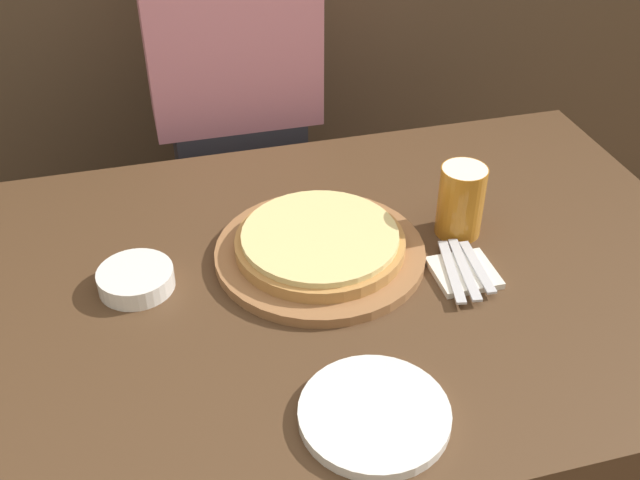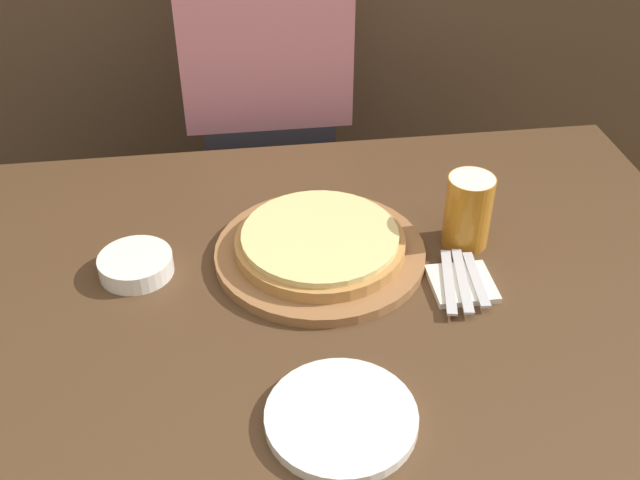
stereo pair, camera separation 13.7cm
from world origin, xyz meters
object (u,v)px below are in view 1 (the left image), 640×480
pizza_on_board (320,247)px  fork (452,271)px  diner_person (238,141)px  spoon (477,267)px  dinner_knife (464,269)px  beer_glass (461,198)px  side_bowl (136,279)px  dinner_plate (375,414)px

pizza_on_board → fork: size_ratio=2.22×
fork → diner_person: (-0.26, 0.77, -0.11)m
pizza_on_board → spoon: (0.26, -0.12, -0.01)m
pizza_on_board → spoon: pizza_on_board is taller
diner_person → fork: bearing=-71.2°
diner_person → dinner_knife: bearing=-69.5°
beer_glass → diner_person: size_ratio=0.10×
beer_glass → fork: bearing=-117.5°
spoon → diner_person: size_ratio=0.11×
side_bowl → spoon: size_ratio=0.89×
spoon → diner_person: (-0.31, 0.77, -0.11)m
pizza_on_board → beer_glass: 0.29m
spoon → dinner_plate: bearing=-136.2°
beer_glass → fork: beer_glass is taller
side_bowl → dinner_knife: 0.59m
side_bowl → spoon: bearing=-11.2°
dinner_knife → diner_person: (-0.29, 0.77, -0.11)m
pizza_on_board → beer_glass: size_ratio=2.74×
fork → spoon: size_ratio=1.17×
pizza_on_board → side_bowl: bearing=180.0°
dinner_plate → spoon: (0.28, 0.27, 0.01)m
beer_glass → side_bowl: beer_glass is taller
beer_glass → spoon: size_ratio=0.95×
side_bowl → diner_person: size_ratio=0.10×
dinner_plate → spoon: 0.39m
spoon → beer_glass: bearing=82.4°
pizza_on_board → side_bowl: (-0.34, 0.00, -0.01)m
fork → spoon: bearing=0.0°
pizza_on_board → dinner_knife: pizza_on_board is taller
pizza_on_board → fork: (0.21, -0.12, -0.01)m
side_bowl → dinner_knife: (0.57, -0.12, -0.00)m
pizza_on_board → spoon: bearing=-24.2°
dinner_plate → dinner_knife: 0.38m
dinner_plate → spoon: bearing=43.8°
dinner_knife → diner_person: size_ratio=0.13×
beer_glass → fork: (-0.07, -0.13, -0.06)m
fork → dinner_knife: 0.02m
fork → side_bowl: bearing=167.8°
fork → beer_glass: bearing=62.5°
dinner_plate → side_bowl: bearing=128.8°
beer_glass → side_bowl: bearing=-179.0°
dinner_plate → fork: bearing=49.4°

